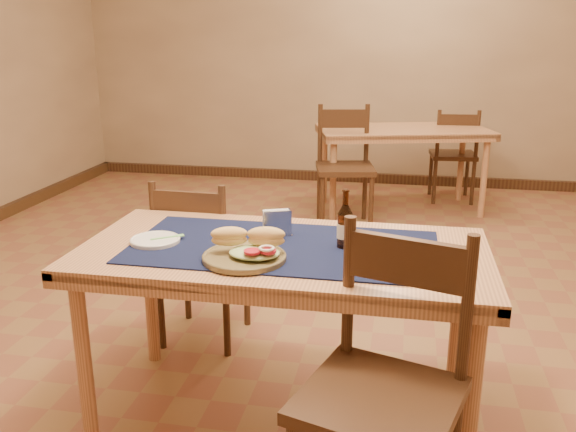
% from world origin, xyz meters
% --- Properties ---
extents(room, '(6.04, 7.04, 2.84)m').
position_xyz_m(room, '(0.00, 0.00, 1.40)').
color(room, olive).
rests_on(room, ground).
extents(main_table, '(1.60, 0.80, 0.75)m').
position_xyz_m(main_table, '(0.00, -0.80, 0.67)').
color(main_table, tan).
rests_on(main_table, ground).
extents(placemat, '(1.20, 0.60, 0.01)m').
position_xyz_m(placemat, '(0.00, -0.80, 0.75)').
color(placemat, '#0E1136').
rests_on(placemat, main_table).
extents(baseboard, '(6.00, 7.00, 0.10)m').
position_xyz_m(baseboard, '(0.00, 0.00, 0.05)').
color(baseboard, '#3F2916').
rests_on(baseboard, ground).
extents(back_table, '(1.62, 1.10, 0.75)m').
position_xyz_m(back_table, '(0.43, 2.46, 0.67)').
color(back_table, tan).
rests_on(back_table, ground).
extents(chair_main_far, '(0.42, 0.42, 0.88)m').
position_xyz_m(chair_main_far, '(-0.54, -0.24, 0.46)').
color(chair_main_far, '#3F2916').
rests_on(chair_main_far, ground).
extents(chair_main_near, '(0.57, 0.57, 0.99)m').
position_xyz_m(chair_main_near, '(0.43, -1.34, 0.52)').
color(chair_main_near, '#3F2916').
rests_on(chair_main_near, ground).
extents(chair_back_near, '(0.54, 0.54, 0.99)m').
position_xyz_m(chair_back_near, '(-0.03, 1.92, 0.52)').
color(chair_back_near, '#3F2916').
rests_on(chair_back_near, ground).
extents(chair_back_far, '(0.44, 0.44, 0.89)m').
position_xyz_m(chair_back_far, '(0.92, 2.87, 0.46)').
color(chair_back_far, '#3F2916').
rests_on(chair_back_far, ground).
extents(sandwich_plate, '(0.31, 0.31, 0.12)m').
position_xyz_m(sandwich_plate, '(-0.10, -0.97, 0.79)').
color(sandwich_plate, brown).
rests_on(sandwich_plate, placemat).
extents(side_plate, '(0.20, 0.20, 0.02)m').
position_xyz_m(side_plate, '(-0.51, -0.85, 0.76)').
color(side_plate, white).
rests_on(side_plate, placemat).
extents(fork, '(0.12, 0.09, 0.00)m').
position_xyz_m(fork, '(-0.46, -0.82, 0.77)').
color(fork, '#7FD776').
rests_on(fork, side_plate).
extents(beer_bottle, '(0.06, 0.06, 0.23)m').
position_xyz_m(beer_bottle, '(0.24, -0.76, 0.84)').
color(beer_bottle, '#4B220D').
rests_on(beer_bottle, placemat).
extents(napkin_holder, '(0.13, 0.09, 0.11)m').
position_xyz_m(napkin_holder, '(-0.05, -0.67, 0.81)').
color(napkin_holder, silver).
rests_on(napkin_holder, placemat).
extents(menu_card, '(0.34, 0.28, 0.01)m').
position_xyz_m(menu_card, '(0.46, -0.71, 0.76)').
color(menu_card, beige).
rests_on(menu_card, placemat).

